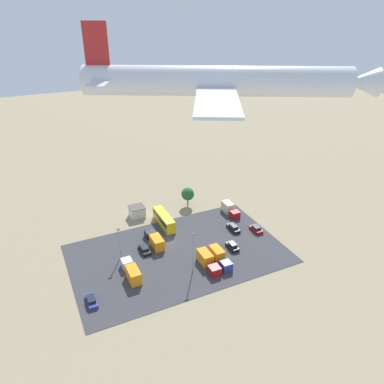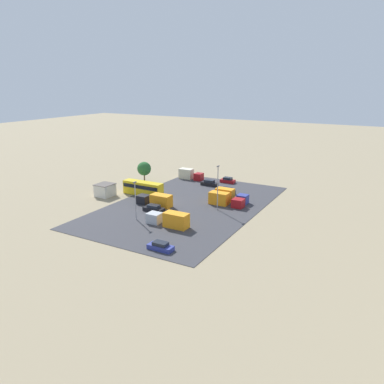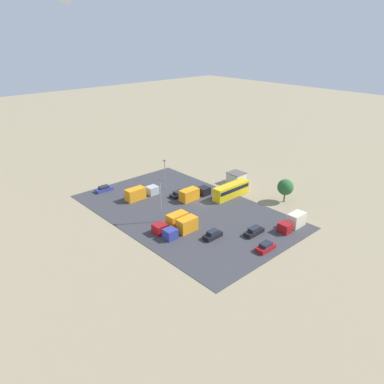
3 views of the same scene
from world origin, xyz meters
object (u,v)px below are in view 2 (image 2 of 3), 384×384
at_px(parked_car_4, 227,191).
at_px(parked_truck_3, 224,200).
at_px(parked_car_3, 161,246).
at_px(parked_truck_4, 156,200).
at_px(bus, 143,188).
at_px(parked_truck_2, 230,196).
at_px(parked_truck_1, 190,174).
at_px(parked_car_0, 154,209).
at_px(shed_building, 105,190).
at_px(parked_car_1, 228,180).
at_px(parked_car_2, 209,183).
at_px(parked_truck_0, 170,220).

height_order(parked_car_4, parked_truck_3, parked_truck_3).
distance_m(parked_car_3, parked_truck_4, 23.91).
relative_size(bus, parked_truck_2, 1.37).
relative_size(bus, parked_truck_1, 1.49).
distance_m(bus, parked_car_0, 13.23).
distance_m(parked_car_3, parked_car_4, 36.39).
distance_m(shed_building, parked_car_1, 34.35).
height_order(parked_car_4, parked_truck_4, parked_truck_4).
bearing_deg(parked_truck_2, parked_car_2, -134.15).
relative_size(parked_car_0, parked_car_3, 1.04).
xyz_separation_m(parked_car_0, parked_car_2, (-25.15, 1.06, 0.05)).
height_order(parked_truck_0, parked_truck_4, parked_truck_0).
height_order(parked_car_4, parked_truck_1, parked_truck_1).
bearing_deg(parked_car_1, parked_truck_2, 25.63).
bearing_deg(parked_car_0, parked_car_4, 157.58).
xyz_separation_m(parked_truck_2, parked_truck_4, (11.32, -13.47, -0.08)).
distance_m(parked_car_4, parked_truck_2, 6.53).
distance_m(parked_car_2, parked_truck_2, 14.84).
xyz_separation_m(parked_truck_2, parked_truck_3, (3.20, 0.05, -0.06)).
distance_m(parked_car_1, parked_car_2, 6.17).
height_order(shed_building, parked_car_0, shed_building).
height_order(shed_building, parked_truck_2, shed_building).
distance_m(bus, parked_car_2, 19.30).
bearing_deg(bus, parked_truck_0, 49.73).
bearing_deg(parked_truck_4, parked_truck_0, -133.64).
height_order(bus, parked_truck_3, bus).
relative_size(bus, parked_car_4, 2.62).
bearing_deg(shed_building, parked_car_0, 77.71).
bearing_deg(shed_building, parked_truck_2, 110.72).
xyz_separation_m(parked_truck_1, parked_truck_4, (25.39, 5.52, -0.06)).
relative_size(parked_car_0, parked_car_2, 1.00).
bearing_deg(parked_car_4, parked_truck_3, -159.40).
relative_size(shed_building, parked_car_3, 0.95).
distance_m(bus, parked_car_1, 25.46).
height_order(shed_building, parked_truck_1, shed_building).
height_order(parked_truck_2, parked_truck_3, parked_truck_2).
relative_size(parked_car_0, parked_truck_4, 0.54).
bearing_deg(parked_car_2, parked_car_3, -164.52).
height_order(parked_car_2, parked_truck_2, parked_truck_2).
xyz_separation_m(parked_car_3, parked_truck_1, (-44.64, -19.68, 0.76)).
height_order(parked_car_1, parked_truck_1, parked_truck_1).
bearing_deg(parked_car_4, bus, 122.29).
bearing_deg(parked_car_0, parked_truck_4, -153.13).
bearing_deg(parked_car_1, bus, -32.71).
bearing_deg(parked_truck_1, parked_car_1, 97.81).
relative_size(parked_car_4, parked_truck_3, 0.50).
bearing_deg(parked_car_2, parked_car_4, -122.57).
relative_size(shed_building, parked_car_0, 0.91).
distance_m(bus, parked_car_4, 21.31).
distance_m(shed_building, parked_car_2, 28.26).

